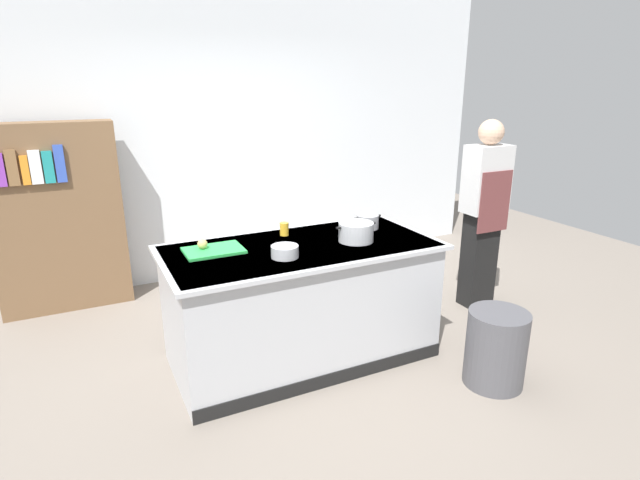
% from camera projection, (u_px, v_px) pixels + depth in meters
% --- Properties ---
extents(ground_plane, '(10.00, 10.00, 0.00)m').
position_uv_depth(ground_plane, '(303.00, 356.00, 3.92)').
color(ground_plane, slate).
extents(back_wall, '(6.40, 0.12, 3.00)m').
position_uv_depth(back_wall, '(218.00, 134.00, 5.26)').
color(back_wall, silver).
rests_on(back_wall, ground_plane).
extents(counter_island, '(1.98, 0.98, 0.90)m').
position_uv_depth(counter_island, '(302.00, 301.00, 3.78)').
color(counter_island, '#B7BABF').
rests_on(counter_island, ground_plane).
extents(cutting_board, '(0.40, 0.28, 0.02)m').
position_uv_depth(cutting_board, '(214.00, 250.00, 3.51)').
color(cutting_board, green).
rests_on(cutting_board, counter_island).
extents(onion, '(0.07, 0.07, 0.07)m').
position_uv_depth(onion, '(202.00, 244.00, 3.50)').
color(onion, tan).
rests_on(onion, cutting_board).
extents(stock_pot, '(0.32, 0.26, 0.14)m').
position_uv_depth(stock_pot, '(356.00, 232.00, 3.73)').
color(stock_pot, '#B7BABF').
rests_on(stock_pot, counter_island).
extents(sauce_pan, '(0.24, 0.18, 0.11)m').
position_uv_depth(sauce_pan, '(368.00, 222.00, 4.05)').
color(sauce_pan, '#99999E').
rests_on(sauce_pan, counter_island).
extents(mixing_bowl, '(0.19, 0.19, 0.08)m').
position_uv_depth(mixing_bowl, '(285.00, 251.00, 3.40)').
color(mixing_bowl, '#B7BABF').
rests_on(mixing_bowl, counter_island).
extents(juice_cup, '(0.07, 0.07, 0.10)m').
position_uv_depth(juice_cup, '(284.00, 229.00, 3.88)').
color(juice_cup, yellow).
rests_on(juice_cup, counter_island).
extents(trash_bin, '(0.41, 0.41, 0.54)m').
position_uv_depth(trash_bin, '(496.00, 348.00, 3.50)').
color(trash_bin, '#4C4C51').
rests_on(trash_bin, ground_plane).
extents(person_chef, '(0.38, 0.25, 1.72)m').
position_uv_depth(person_chef, '(484.00, 211.00, 4.56)').
color(person_chef, black).
rests_on(person_chef, ground_plane).
extents(bookshelf, '(1.10, 0.31, 1.70)m').
position_uv_depth(bookshelf, '(57.00, 219.00, 4.53)').
color(bookshelf, brown).
rests_on(bookshelf, ground_plane).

